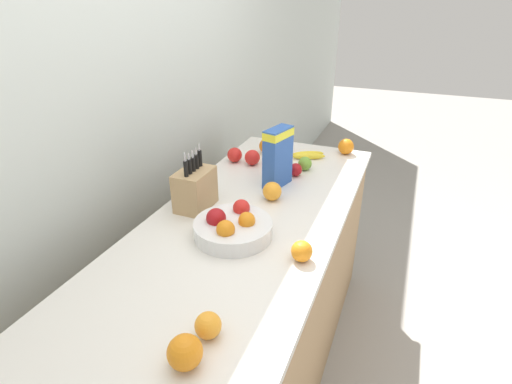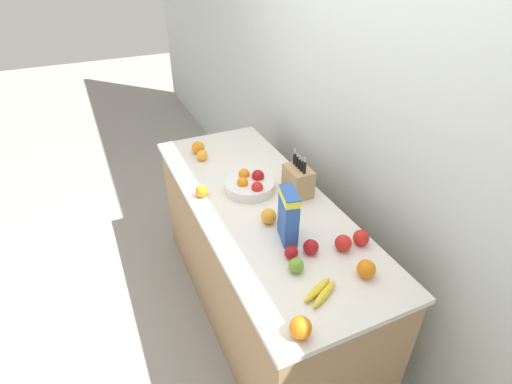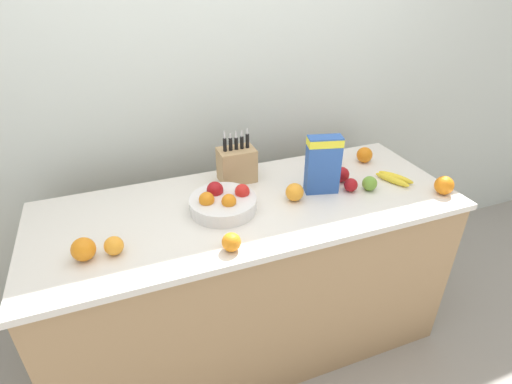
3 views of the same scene
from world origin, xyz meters
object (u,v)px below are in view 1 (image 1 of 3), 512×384
Objects in this scene: banana_bunch at (308,155)px; orange_by_cereal at (302,251)px; orange_back_center at (185,352)px; cereal_box at (278,155)px; knife_block at (195,189)px; orange_front_right at (272,191)px; apple_leftmost at (305,164)px; orange_front_center at (346,147)px; apple_front at (252,157)px; apple_near_bananas at (296,170)px; fruit_bowl at (233,227)px; orange_front_left at (208,325)px; apple_rear at (235,155)px; orange_mid_left at (266,146)px; apple_middle at (277,165)px.

orange_by_cereal is at bearing -166.08° from banana_bunch.
orange_back_center reaches higher than orange_by_cereal.
orange_by_cereal is at bearing -138.72° from cereal_box.
orange_front_right is at bearing -56.46° from knife_block.
apple_leftmost is at bearing -6.66° from orange_front_right.
knife_block is 3.62× the size of orange_by_cereal.
orange_by_cereal is at bearing -165.11° from apple_leftmost.
apple_front is at bearing 128.53° from orange_front_center.
orange_front_center is at bearing 2.62° from orange_by_cereal.
apple_leftmost is (0.22, -0.07, -0.12)m from cereal_box.
knife_block is 1.00m from orange_front_center.
apple_near_bananas is at bearing 3.92° from orange_back_center.
fruit_bowl reaches higher than orange_front_center.
knife_block is 0.57m from apple_near_bananas.
knife_block is 3.70× the size of orange_front_left.
apple_rear is 1.12× the size of apple_leftmost.
orange_mid_left is at bearing -30.92° from apple_rear.
apple_leftmost is 0.79m from orange_by_cereal.
orange_front_center reaches higher than apple_front.
banana_bunch is at bearing 9.40° from apple_leftmost.
apple_leftmost is 0.31m from orange_mid_left.
apple_leftmost is at bearing 2.61° from orange_back_center.
apple_middle is (0.14, 0.05, -0.12)m from cereal_box.
orange_front_left is (-1.34, -0.34, -0.01)m from orange_mid_left.
fruit_bowl is at bearing 13.68° from orange_back_center.
orange_front_right reaches higher than orange_front_left.
orange_by_cereal is (-0.68, -0.23, 0.00)m from apple_near_bananas.
orange_front_left is at bearing -165.88° from orange_mid_left.
orange_front_center is (1.02, -0.24, 0.01)m from fruit_bowl.
cereal_box is 0.62m from orange_by_cereal.
apple_front is 0.42m from orange_front_right.
apple_leftmost is (0.08, -0.12, -0.00)m from apple_middle.
fruit_bowl is (-0.15, -0.24, -0.05)m from knife_block.
apple_near_bananas reaches higher than banana_bunch.
apple_leftmost is at bearing -84.77° from apple_rear.
orange_front_right reaches higher than apple_middle.
cereal_box reaches higher than orange_back_center.
apple_middle is (-0.04, -0.26, -0.00)m from apple_rear.
orange_front_right reaches higher than orange_by_cereal.
cereal_box is 3.33× the size of orange_front_right.
orange_front_left is at bearing -162.67° from fruit_bowl.
apple_leftmost is 1.29m from orange_back_center.
apple_rear is 0.48m from orange_front_right.
cereal_box is 3.83× the size of orange_front_left.
apple_leftmost is at bearing -14.67° from apple_near_bananas.
apple_near_bananas is 1.21m from orange_back_center.
fruit_bowl reaches higher than apple_near_bananas.
orange_front_right is at bearing -135.26° from apple_rear.
apple_middle is 0.15m from apple_leftmost.
orange_by_cereal is at bearing -147.30° from orange_front_right.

